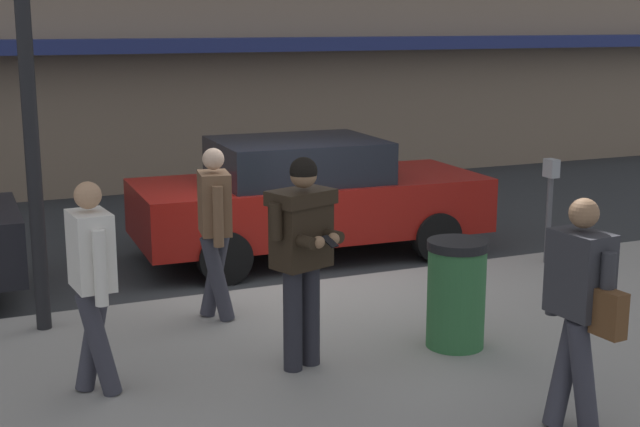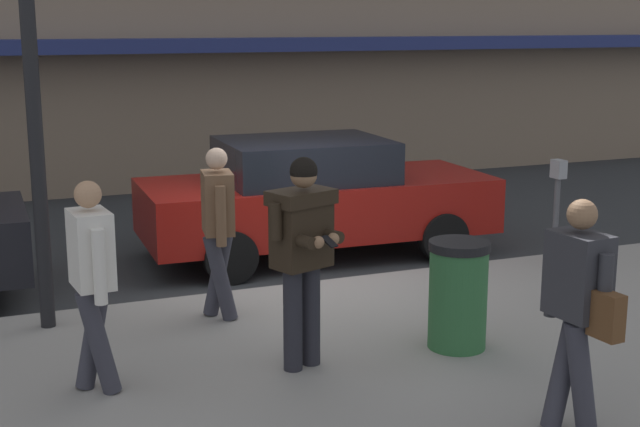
% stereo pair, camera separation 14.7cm
% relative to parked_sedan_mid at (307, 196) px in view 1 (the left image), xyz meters
% --- Properties ---
extents(ground_plane, '(80.00, 80.00, 0.00)m').
position_rel_parked_sedan_mid_xyz_m(ground_plane, '(-0.86, -1.33, -0.79)').
color(ground_plane, '#2B2D30').
extents(sidewalk, '(32.00, 5.30, 0.14)m').
position_rel_parked_sedan_mid_xyz_m(sidewalk, '(0.14, -4.18, -0.72)').
color(sidewalk, gray).
rests_on(sidewalk, ground).
extents(curb_paint_line, '(28.00, 0.12, 0.01)m').
position_rel_parked_sedan_mid_xyz_m(curb_paint_line, '(0.14, -1.28, -0.79)').
color(curb_paint_line, silver).
rests_on(curb_paint_line, ground).
extents(parked_sedan_mid, '(4.56, 2.05, 1.54)m').
position_rel_parked_sedan_mid_xyz_m(parked_sedan_mid, '(0.00, 0.00, 0.00)').
color(parked_sedan_mid, maroon).
rests_on(parked_sedan_mid, ground).
extents(man_texting_on_phone, '(0.62, 0.65, 1.81)m').
position_rel_parked_sedan_mid_xyz_m(man_texting_on_phone, '(-1.65, -3.86, 0.46)').
color(man_texting_on_phone, '#23232B').
rests_on(man_texting_on_phone, sidewalk).
extents(pedestrian_in_light_coat, '(0.36, 0.60, 1.70)m').
position_rel_parked_sedan_mid_xyz_m(pedestrian_in_light_coat, '(-3.33, -3.70, 0.32)').
color(pedestrian_in_light_coat, '#33333D').
rests_on(pedestrian_in_light_coat, sidewalk).
extents(pedestrian_with_bag, '(0.36, 0.72, 1.70)m').
position_rel_parked_sedan_mid_xyz_m(pedestrian_with_bag, '(-0.31, -5.72, 0.32)').
color(pedestrian_with_bag, '#33333D').
rests_on(pedestrian_with_bag, sidewalk).
extents(pedestrian_dark_coat, '(0.37, 0.59, 1.70)m').
position_rel_parked_sedan_mid_xyz_m(pedestrian_dark_coat, '(-1.94, -2.34, 0.32)').
color(pedestrian_dark_coat, '#33333D').
rests_on(pedestrian_dark_coat, sidewalk).
extents(street_lamp_post, '(0.36, 0.36, 4.88)m').
position_rel_parked_sedan_mid_xyz_m(street_lamp_post, '(-3.55, -1.98, 2.35)').
color(street_lamp_post, black).
rests_on(street_lamp_post, sidewalk).
extents(parking_meter, '(0.12, 0.18, 1.27)m').
position_rel_parked_sedan_mid_xyz_m(parking_meter, '(2.35, -1.93, 0.18)').
color(parking_meter, '#4C4C51').
rests_on(parking_meter, sidewalk).
extents(trash_bin, '(0.55, 0.55, 0.98)m').
position_rel_parked_sedan_mid_xyz_m(trash_bin, '(-0.19, -3.94, -0.16)').
color(trash_bin, '#2D6638').
rests_on(trash_bin, sidewalk).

